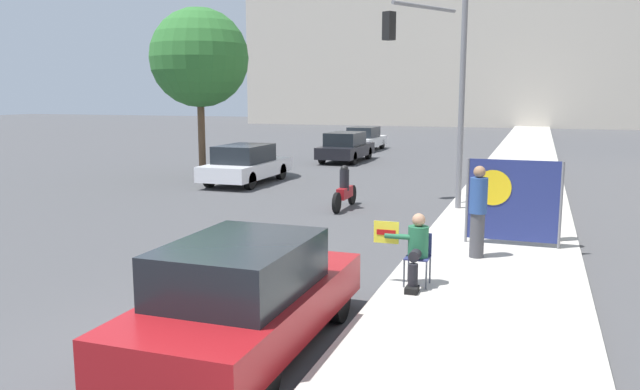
# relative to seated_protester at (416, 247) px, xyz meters

# --- Properties ---
(ground_plane) EXTENTS (160.00, 160.00, 0.00)m
(ground_plane) POSITION_rel_seated_protester_xyz_m (-2.36, -3.13, -0.84)
(ground_plane) COLOR #444447
(sidewalk_curb) EXTENTS (3.31, 90.00, 0.18)m
(sidewalk_curb) POSITION_rel_seated_protester_xyz_m (1.12, 11.87, -0.75)
(sidewalk_curb) COLOR #B7B2A8
(sidewalk_curb) RESTS_ON ground_plane
(seated_protester) EXTENTS (0.94, 0.77, 1.23)m
(seated_protester) POSITION_rel_seated_protester_xyz_m (0.00, 0.00, 0.00)
(seated_protester) COLOR #474C56
(seated_protester) RESTS_ON sidewalk_curb
(jogger_on_sidewalk) EXTENTS (0.34, 0.34, 1.81)m
(jogger_on_sidewalk) POSITION_rel_seated_protester_xyz_m (0.79, 2.27, 0.27)
(jogger_on_sidewalk) COLOR #424247
(jogger_on_sidewalk) RESTS_ON sidewalk_curb
(pedestrian_behind) EXTENTS (0.34, 0.34, 1.71)m
(pedestrian_behind) POSITION_rel_seated_protester_xyz_m (2.20, 4.26, 0.21)
(pedestrian_behind) COLOR #424247
(pedestrian_behind) RESTS_ON sidewalk_curb
(protest_banner) EXTENTS (1.96, 0.06, 1.82)m
(protest_banner) POSITION_rel_seated_protester_xyz_m (1.37, 3.53, 0.30)
(protest_banner) COLOR slate
(protest_banner) RESTS_ON sidewalk_curb
(traffic_light_pole) EXTENTS (2.68, 2.45, 5.94)m
(traffic_light_pole) POSITION_rel_seated_protester_xyz_m (-1.11, 8.12, 3.33)
(traffic_light_pole) COLOR slate
(traffic_light_pole) RESTS_ON sidewalk_curb
(parked_car_curbside) EXTENTS (1.85, 4.39, 1.51)m
(parked_car_curbside) POSITION_rel_seated_protester_xyz_m (-1.68, -2.97, -0.09)
(parked_car_curbside) COLOR maroon
(parked_car_curbside) RESTS_ON ground_plane
(car_on_road_nearest) EXTENTS (1.86, 4.56, 1.48)m
(car_on_road_nearest) POSITION_rel_seated_protester_xyz_m (-8.63, 11.24, -0.10)
(car_on_road_nearest) COLOR silver
(car_on_road_nearest) RESTS_ON ground_plane
(car_on_road_midblock) EXTENTS (1.81, 4.54, 1.48)m
(car_on_road_midblock) POSITION_rel_seated_protester_xyz_m (-7.35, 20.01, -0.10)
(car_on_road_midblock) COLOR black
(car_on_road_midblock) RESTS_ON ground_plane
(car_on_road_distant) EXTENTS (1.75, 4.41, 1.42)m
(car_on_road_distant) POSITION_rel_seated_protester_xyz_m (-8.18, 26.56, -0.13)
(car_on_road_distant) COLOR white
(car_on_road_distant) RESTS_ON ground_plane
(motorcycle_on_road) EXTENTS (0.28, 2.15, 1.31)m
(motorcycle_on_road) POSITION_rel_seated_protester_xyz_m (-3.51, 7.38, -0.29)
(motorcycle_on_road) COLOR maroon
(motorcycle_on_road) RESTS_ON ground_plane
(street_tree_near_curb) EXTENTS (3.84, 3.84, 6.69)m
(street_tree_near_curb) POSITION_rel_seated_protester_xyz_m (-10.84, 11.84, 3.92)
(street_tree_near_curb) COLOR brown
(street_tree_near_curb) RESTS_ON ground_plane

